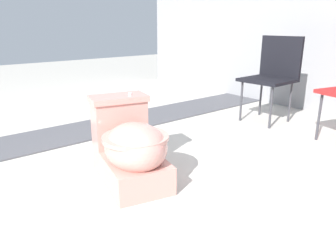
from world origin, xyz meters
TOP-DOWN VIEW (x-y plane):
  - ground_plane at (0.00, 0.00)m, footprint 14.00×14.00m
  - gravel_strip at (-1.11, 0.50)m, footprint 0.56×8.00m
  - toilet at (0.00, 0.16)m, footprint 0.70×0.51m
  - folding_chair_left at (-0.26, 2.03)m, footprint 0.45×0.45m

SIDE VIEW (x-z plane):
  - ground_plane at x=0.00m, z-range 0.00..0.00m
  - gravel_strip at x=-1.11m, z-range 0.00..0.01m
  - toilet at x=0.00m, z-range -0.04..0.48m
  - folding_chair_left at x=-0.26m, z-range 0.09..0.93m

